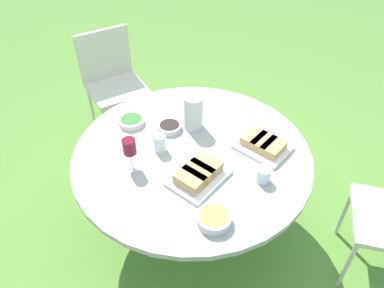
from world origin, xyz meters
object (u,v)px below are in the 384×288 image
Objects in this scene: water_pitcher at (193,112)px; wine_glass at (129,148)px; dining_table at (192,162)px; chair_far_back at (112,77)px.

water_pitcher is 0.49m from wine_glass.
dining_table is at bearing 159.57° from water_pitcher.
wine_glass is (-0.01, 0.35, 0.22)m from dining_table.
water_pitcher reaches higher than wine_glass.
water_pitcher is (0.22, -0.08, 0.19)m from dining_table.
chair_far_back is 1.31m from wine_glass.
wine_glass is (-1.27, 0.07, 0.32)m from chair_far_back.
water_pitcher reaches higher than chair_far_back.
dining_table is 0.41m from wine_glass.
wine_glass is at bearing 91.04° from dining_table.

